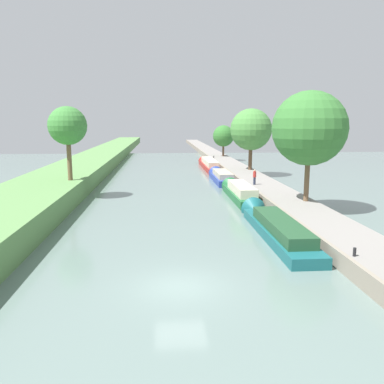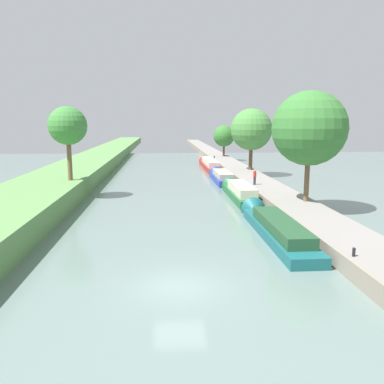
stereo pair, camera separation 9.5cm
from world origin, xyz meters
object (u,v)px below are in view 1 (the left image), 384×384
(narrowboat_green, at_px, (239,192))
(narrowboat_blue, at_px, (221,177))
(person_walking, at_px, (255,177))
(narrowboat_teal, at_px, (275,226))
(mooring_bollard_far, at_px, (214,157))
(mooring_bollard_near, at_px, (355,252))
(narrowboat_red, at_px, (209,164))

(narrowboat_green, distance_m, narrowboat_blue, 11.68)
(narrowboat_blue, bearing_deg, person_walking, -76.30)
(narrowboat_teal, bearing_deg, mooring_bollard_far, 87.60)
(narrowboat_green, height_order, mooring_bollard_near, narrowboat_green)
(narrowboat_teal, xyz_separation_m, narrowboat_blue, (-0.01, 24.90, 0.03))
(narrowboat_red, bearing_deg, narrowboat_blue, -90.28)
(narrowboat_blue, height_order, narrowboat_red, narrowboat_red)
(mooring_bollard_far, bearing_deg, narrowboat_blue, -95.11)
(mooring_bollard_near, bearing_deg, narrowboat_red, 92.36)
(narrowboat_blue, height_order, mooring_bollard_far, narrowboat_blue)
(narrowboat_blue, relative_size, mooring_bollard_near, 23.78)
(narrowboat_red, bearing_deg, person_walking, -84.62)
(narrowboat_blue, xyz_separation_m, person_walking, (2.26, -9.29, 1.25))
(person_walking, relative_size, mooring_bollard_near, 3.69)
(narrowboat_teal, xyz_separation_m, mooring_bollard_far, (1.97, 47.09, 0.63))
(narrowboat_green, bearing_deg, narrowboat_blue, 90.71)
(mooring_bollard_near, xyz_separation_m, mooring_bollard_far, (0.00, 54.60, 0.00))
(narrowboat_teal, xyz_separation_m, narrowboat_red, (0.06, 38.93, 0.12))
(narrowboat_teal, distance_m, narrowboat_red, 38.93)
(narrowboat_teal, xyz_separation_m, person_walking, (2.25, 15.61, 1.28))
(narrowboat_teal, distance_m, person_walking, 15.82)
(narrowboat_green, height_order, narrowboat_blue, narrowboat_green)
(narrowboat_blue, xyz_separation_m, narrowboat_red, (0.07, 14.04, 0.10))
(narrowboat_teal, bearing_deg, person_walking, 81.80)
(mooring_bollard_near, relative_size, mooring_bollard_far, 1.00)
(narrowboat_teal, relative_size, person_walking, 8.07)
(narrowboat_blue, bearing_deg, narrowboat_teal, -89.97)
(narrowboat_red, bearing_deg, mooring_bollard_far, 76.78)
(person_walking, bearing_deg, mooring_bollard_far, 90.51)
(narrowboat_green, relative_size, person_walking, 6.82)
(narrowboat_red, height_order, person_walking, person_walking)
(mooring_bollard_far, bearing_deg, narrowboat_green, -93.11)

